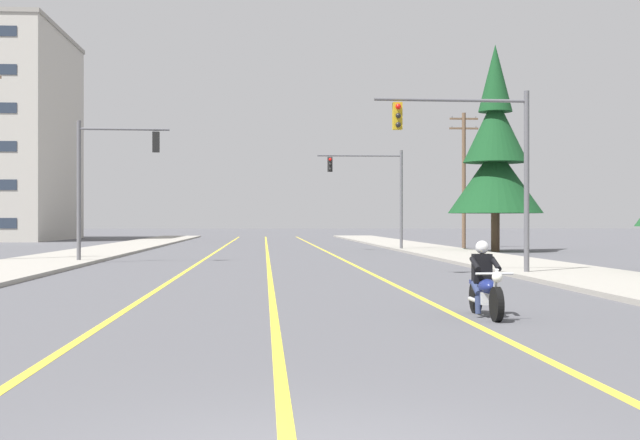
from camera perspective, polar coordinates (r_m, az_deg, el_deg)
name	(u,v)px	position (r m, az deg, el deg)	size (l,w,h in m)	color
lane_stripe_center	(267,252)	(51.61, -3.44, -2.10)	(0.16, 100.00, 0.01)	yellow
lane_stripe_left	(215,252)	(51.69, -6.82, -2.09)	(0.16, 100.00, 0.01)	yellow
lane_stripe_right	(327,252)	(51.74, 0.49, -2.09)	(0.16, 100.00, 0.01)	yellow
sidewalk_kerb_right	(455,254)	(47.73, 8.77, -2.18)	(4.40, 110.00, 0.14)	#9E998E
sidewalk_kerb_left	(83,255)	(47.55, -15.11, -2.19)	(4.40, 110.00, 0.14)	#9E998E
motorcycle_with_rider	(485,286)	(17.15, 10.65, -4.25)	(0.70, 2.19, 1.46)	black
traffic_signal_near_right	(483,152)	(29.82, 10.50, 4.33)	(5.26, 0.50, 6.20)	#56565B
traffic_signal_near_left	(105,170)	(39.48, -13.79, 3.14)	(3.99, 0.45, 6.20)	#56565B
traffic_signal_mid_right	(377,184)	(54.14, 3.70, 2.36)	(5.27, 0.37, 6.20)	#56565B
utility_pole_right_far	(464,176)	(59.76, 9.31, 2.86)	(1.95, 0.26, 9.10)	brown
conifer_tree_right_verge_far	(495,157)	(53.53, 11.30, 4.05)	(5.63, 5.63, 12.38)	#4C3828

